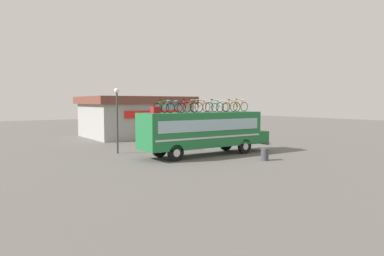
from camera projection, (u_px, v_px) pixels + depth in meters
name	position (u px, v px, depth m)	size (l,w,h in m)	color
ground_plane	(202.00, 155.00, 25.32)	(120.00, 120.00, 0.00)	#605E59
bus	(204.00, 130.00, 25.30)	(10.41, 2.53, 3.11)	#1E6B38
luggage_bag_1	(155.00, 110.00, 22.91)	(0.51, 0.49, 0.43)	maroon
rooftop_bicycle_1	(164.00, 107.00, 23.12)	(1.65, 0.44, 0.89)	black
rooftop_bicycle_2	(172.00, 107.00, 23.92)	(1.71, 0.44, 0.86)	black
rooftop_bicycle_3	(188.00, 107.00, 23.96)	(1.76, 0.44, 0.93)	black
rooftop_bicycle_4	(193.00, 107.00, 24.81)	(1.73, 0.44, 0.95)	black
rooftop_bicycle_5	(200.00, 107.00, 25.51)	(1.76, 0.44, 0.92)	black
rooftop_bicycle_6	(215.00, 107.00, 25.45)	(1.68, 0.44, 0.94)	black
rooftop_bicycle_7	(220.00, 107.00, 26.31)	(1.64, 0.44, 0.87)	black
rooftop_bicycle_8	(232.00, 107.00, 26.57)	(1.74, 0.44, 0.94)	black
rooftop_bicycle_9	(239.00, 106.00, 27.19)	(1.82, 0.44, 0.98)	black
roadside_building	(135.00, 116.00, 39.50)	(11.12, 9.09, 4.44)	#9E9E99
trash_bin	(265.00, 154.00, 23.14)	(0.50, 0.50, 0.79)	#3F3F47
street_lamp	(117.00, 112.00, 26.16)	(0.36, 0.36, 4.87)	#38383D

